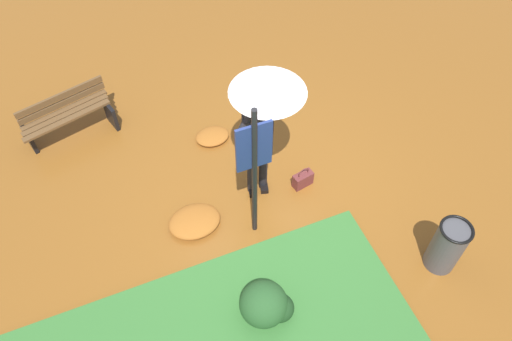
# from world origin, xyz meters

# --- Properties ---
(ground_plane) EXTENTS (18.00, 18.00, 0.00)m
(ground_plane) POSITION_xyz_m (0.00, 0.00, 0.00)
(ground_plane) COLOR brown
(person_with_umbrella) EXTENTS (0.96, 0.96, 2.04)m
(person_with_umbrella) POSITION_xyz_m (0.00, 0.22, 1.55)
(person_with_umbrella) COLOR black
(person_with_umbrella) RESTS_ON ground_plane
(info_sign_post) EXTENTS (0.44, 0.07, 2.30)m
(info_sign_post) POSITION_xyz_m (-0.37, -0.41, 1.44)
(info_sign_post) COLOR black
(info_sign_post) RESTS_ON ground_plane
(handbag) EXTENTS (0.32, 0.19, 0.37)m
(handbag) POSITION_xyz_m (0.57, 0.02, 0.13)
(handbag) COLOR brown
(handbag) RESTS_ON ground_plane
(park_bench) EXTENTS (1.43, 0.73, 0.75)m
(park_bench) POSITION_xyz_m (-2.40, 2.34, 0.40)
(park_bench) COLOR black
(park_bench) RESTS_ON ground_plane
(trash_bin) EXTENTS (0.42, 0.42, 0.83)m
(trash_bin) POSITION_xyz_m (1.68, -1.83, 0.42)
(trash_bin) COLOR #4C4C51
(trash_bin) RESTS_ON ground_plane
(shrub_cluster) EXTENTS (0.65, 0.59, 0.53)m
(shrub_cluster) POSITION_xyz_m (-0.70, -1.61, 0.25)
(shrub_cluster) COLOR #285628
(shrub_cluster) RESTS_ON ground_plane
(leaf_pile_near_person) EXTENTS (0.73, 0.58, 0.16)m
(leaf_pile_near_person) POSITION_xyz_m (-1.12, -0.05, 0.08)
(leaf_pile_near_person) COLOR #A86023
(leaf_pile_near_person) RESTS_ON ground_plane
(leaf_pile_by_bench) EXTENTS (0.54, 0.43, 0.12)m
(leaf_pile_by_bench) POSITION_xyz_m (-0.37, 1.39, 0.06)
(leaf_pile_by_bench) COLOR #A86023
(leaf_pile_by_bench) RESTS_ON ground_plane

